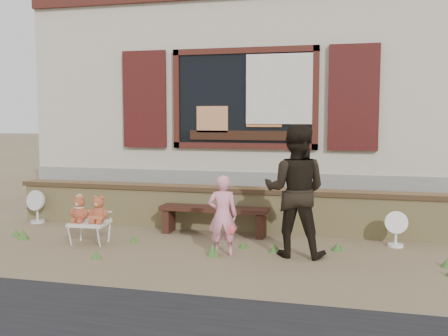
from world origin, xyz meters
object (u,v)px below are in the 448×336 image
(bench, at_px, (214,214))
(teddy_bear_right, at_px, (99,209))
(teddy_bear_left, at_px, (80,208))
(adult, at_px, (295,191))
(folding_chair, at_px, (90,224))
(child, at_px, (223,215))

(bench, distance_m, teddy_bear_right, 1.68)
(teddy_bear_left, xyz_separation_m, teddy_bear_right, (0.28, 0.02, 0.00))
(adult, bearing_deg, bench, -31.38)
(bench, relative_size, teddy_bear_left, 4.34)
(bench, height_order, teddy_bear_left, teddy_bear_left)
(teddy_bear_left, xyz_separation_m, adult, (2.95, 0.10, 0.34))
(folding_chair, distance_m, adult, 2.87)
(teddy_bear_right, bearing_deg, folding_chair, 180.00)
(bench, bearing_deg, adult, -33.54)
(folding_chair, xyz_separation_m, child, (1.92, -0.11, 0.24))
(child, distance_m, adult, 0.96)
(bench, relative_size, child, 1.60)
(teddy_bear_right, xyz_separation_m, adult, (2.67, 0.08, 0.33))
(teddy_bear_right, xyz_separation_m, child, (1.78, -0.13, 0.02))
(teddy_bear_right, bearing_deg, bench, 30.05)
(child, bearing_deg, teddy_bear_right, -16.84)
(bench, relative_size, teddy_bear_right, 4.25)
(teddy_bear_right, relative_size, adult, 0.23)
(bench, xyz_separation_m, teddy_bear_left, (-1.65, -0.97, 0.18))
(bench, relative_size, folding_chair, 3.12)
(teddy_bear_right, bearing_deg, child, -8.62)
(bench, bearing_deg, folding_chair, -147.25)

